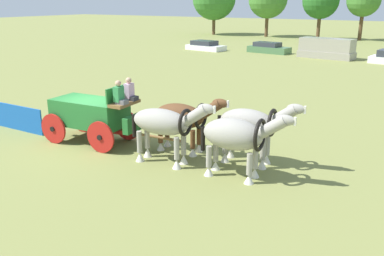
{
  "coord_description": "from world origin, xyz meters",
  "views": [
    {
      "loc": [
        11.47,
        -11.36,
        5.41
      ],
      "look_at": [
        4.5,
        0.27,
        1.2
      ],
      "focal_mm": 38.81,
      "sensor_mm": 36.0,
      "label": 1
    }
  ],
  "objects_px": {
    "draft_horse_lead_near": "(251,125)",
    "parked_vehicle_c": "(327,48)",
    "draft_horse_rear_off": "(165,124)",
    "parked_vehicle_a": "(205,46)",
    "parked_vehicle_b": "(268,48)",
    "draft_horse_lead_off": "(237,136)",
    "show_wagon": "(93,113)",
    "draft_horse_rear_near": "(183,118)"
  },
  "relations": [
    {
      "from": "draft_horse_rear_near",
      "to": "parked_vehicle_b",
      "type": "distance_m",
      "value": 31.08
    },
    {
      "from": "draft_horse_lead_off",
      "to": "parked_vehicle_a",
      "type": "height_order",
      "value": "draft_horse_lead_off"
    },
    {
      "from": "draft_horse_rear_near",
      "to": "draft_horse_rear_off",
      "type": "distance_m",
      "value": 1.3
    },
    {
      "from": "show_wagon",
      "to": "parked_vehicle_b",
      "type": "height_order",
      "value": "show_wagon"
    },
    {
      "from": "draft_horse_lead_near",
      "to": "parked_vehicle_a",
      "type": "bearing_deg",
      "value": 121.77
    },
    {
      "from": "parked_vehicle_a",
      "to": "show_wagon",
      "type": "bearing_deg",
      "value": -68.74
    },
    {
      "from": "draft_horse_rear_off",
      "to": "draft_horse_lead_off",
      "type": "distance_m",
      "value": 2.58
    },
    {
      "from": "draft_horse_rear_near",
      "to": "parked_vehicle_a",
      "type": "bearing_deg",
      "value": 117.72
    },
    {
      "from": "parked_vehicle_c",
      "to": "parked_vehicle_b",
      "type": "bearing_deg",
      "value": 170.67
    },
    {
      "from": "parked_vehicle_b",
      "to": "show_wagon",
      "type": "bearing_deg",
      "value": -81.59
    },
    {
      "from": "draft_horse_lead_near",
      "to": "parked_vehicle_b",
      "type": "height_order",
      "value": "draft_horse_lead_near"
    },
    {
      "from": "draft_horse_rear_near",
      "to": "parked_vehicle_a",
      "type": "height_order",
      "value": "draft_horse_rear_near"
    },
    {
      "from": "parked_vehicle_c",
      "to": "draft_horse_rear_near",
      "type": "bearing_deg",
      "value": -86.31
    },
    {
      "from": "draft_horse_rear_near",
      "to": "parked_vehicle_c",
      "type": "height_order",
      "value": "draft_horse_rear_near"
    },
    {
      "from": "draft_horse_lead_near",
      "to": "parked_vehicle_c",
      "type": "distance_m",
      "value": 29.13
    },
    {
      "from": "draft_horse_lead_near",
      "to": "draft_horse_lead_off",
      "type": "relative_size",
      "value": 0.99
    },
    {
      "from": "draft_horse_rear_near",
      "to": "draft_horse_lead_off",
      "type": "height_order",
      "value": "draft_horse_lead_off"
    },
    {
      "from": "draft_horse_lead_near",
      "to": "parked_vehicle_a",
      "type": "xyz_separation_m",
      "value": [
        -17.7,
        28.57,
        -0.95
      ]
    },
    {
      "from": "show_wagon",
      "to": "parked_vehicle_b",
      "type": "relative_size",
      "value": 1.26
    },
    {
      "from": "draft_horse_rear_near",
      "to": "draft_horse_lead_near",
      "type": "distance_m",
      "value": 2.6
    },
    {
      "from": "parked_vehicle_a",
      "to": "parked_vehicle_b",
      "type": "relative_size",
      "value": 0.99
    },
    {
      "from": "draft_horse_rear_near",
      "to": "show_wagon",
      "type": "bearing_deg",
      "value": -165.92
    },
    {
      "from": "draft_horse_rear_off",
      "to": "parked_vehicle_c",
      "type": "distance_m",
      "value": 30.32
    },
    {
      "from": "draft_horse_lead_near",
      "to": "draft_horse_lead_off",
      "type": "xyz_separation_m",
      "value": [
        0.08,
        -1.3,
        -0.03
      ]
    },
    {
      "from": "draft_horse_rear_off",
      "to": "parked_vehicle_c",
      "type": "height_order",
      "value": "draft_horse_rear_off"
    },
    {
      "from": "draft_horse_rear_off",
      "to": "parked_vehicle_c",
      "type": "relative_size",
      "value": 0.58
    },
    {
      "from": "draft_horse_rear_near",
      "to": "parked_vehicle_c",
      "type": "relative_size",
      "value": 0.55
    },
    {
      "from": "draft_horse_rear_off",
      "to": "parked_vehicle_c",
      "type": "bearing_deg",
      "value": 93.7
    },
    {
      "from": "draft_horse_lead_near",
      "to": "parked_vehicle_a",
      "type": "height_order",
      "value": "draft_horse_lead_near"
    },
    {
      "from": "draft_horse_rear_near",
      "to": "draft_horse_lead_near",
      "type": "relative_size",
      "value": 1.0
    },
    {
      "from": "show_wagon",
      "to": "draft_horse_lead_off",
      "type": "xyz_separation_m",
      "value": [
        6.24,
        -0.23,
        0.19
      ]
    },
    {
      "from": "show_wagon",
      "to": "draft_horse_lead_off",
      "type": "bearing_deg",
      "value": -2.08
    },
    {
      "from": "draft_horse_lead_near",
      "to": "draft_horse_lead_off",
      "type": "bearing_deg",
      "value": -86.69
    },
    {
      "from": "draft_horse_rear_near",
      "to": "parked_vehicle_c",
      "type": "distance_m",
      "value": 29.02
    },
    {
      "from": "draft_horse_rear_near",
      "to": "parked_vehicle_a",
      "type": "distance_m",
      "value": 32.49
    },
    {
      "from": "draft_horse_rear_off",
      "to": "draft_horse_lead_near",
      "type": "relative_size",
      "value": 1.06
    },
    {
      "from": "draft_horse_rear_near",
      "to": "draft_horse_rear_off",
      "type": "xyz_separation_m",
      "value": [
        0.09,
        -1.3,
        0.1
      ]
    },
    {
      "from": "show_wagon",
      "to": "draft_horse_rear_off",
      "type": "xyz_separation_m",
      "value": [
        3.66,
        -0.4,
        0.23
      ]
    },
    {
      "from": "show_wagon",
      "to": "draft_horse_lead_off",
      "type": "distance_m",
      "value": 6.24
    },
    {
      "from": "draft_horse_lead_near",
      "to": "parked_vehicle_c",
      "type": "height_order",
      "value": "draft_horse_lead_near"
    },
    {
      "from": "draft_horse_rear_near",
      "to": "draft_horse_lead_off",
      "type": "relative_size",
      "value": 1.0
    },
    {
      "from": "draft_horse_lead_off",
      "to": "parked_vehicle_b",
      "type": "height_order",
      "value": "draft_horse_lead_off"
    }
  ]
}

